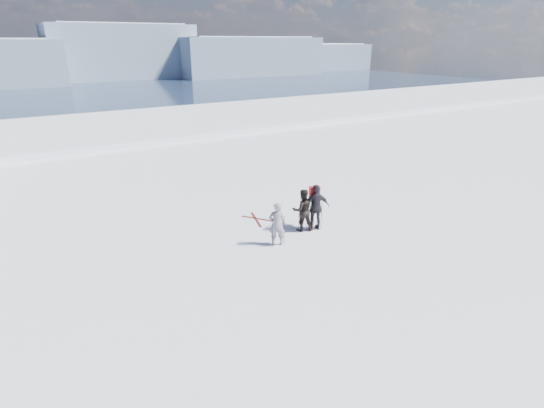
{
  "coord_description": "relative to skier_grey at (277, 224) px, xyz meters",
  "views": [
    {
      "loc": [
        -9.34,
        -9.62,
        7.53
      ],
      "look_at": [
        -1.6,
        3.0,
        1.78
      ],
      "focal_mm": 28.0,
      "sensor_mm": 36.0,
      "label": 1
    }
  ],
  "objects": [
    {
      "name": "skier_pack",
      "position": [
        2.17,
        0.39,
        0.11
      ],
      "size": [
        1.26,
        0.83,
        1.99
      ],
      "primitive_type": "imported",
      "rotation": [
        0.0,
        0.0,
        2.81
      ],
      "color": "black",
      "rests_on": "ground"
    },
    {
      "name": "skier_dark",
      "position": [
        1.64,
        0.6,
        0.03
      ],
      "size": [
        1.07,
        0.95,
        1.83
      ],
      "primitive_type": "imported",
      "rotation": [
        0.0,
        0.0,
        2.8
      ],
      "color": "black",
      "rests_on": "ground"
    },
    {
      "name": "skis_loose",
      "position": [
        0.6,
        2.57,
        -0.87
      ],
      "size": [
        1.07,
        1.66,
        0.03
      ],
      "color": "black",
      "rests_on": "ground"
    },
    {
      "name": "ski_poles",
      "position": [
        1.25,
        0.25,
        -0.28
      ],
      "size": [
        2.71,
        0.71,
        1.32
      ],
      "color": "black",
      "rests_on": "ground"
    },
    {
      "name": "skier_grey",
      "position": [
        0.0,
        0.0,
        0.0
      ],
      "size": [
        0.76,
        0.64,
        1.77
      ],
      "primitive_type": "imported",
      "rotation": [
        0.0,
        0.0,
        2.74
      ],
      "color": "gray",
      "rests_on": "ground"
    },
    {
      "name": "far_mountain_range",
      "position": [
        30.95,
        451.74,
        -8.08
      ],
      "size": [
        770.0,
        110.0,
        53.0
      ],
      "color": "slate",
      "rests_on": "ground"
    },
    {
      "name": "lake_basin",
      "position": [
        1.35,
        26.95,
        -7.38
      ],
      "size": [
        820.0,
        820.0,
        71.62
      ],
      "color": "white",
      "rests_on": "ground"
    },
    {
      "name": "backpack",
      "position": [
        2.25,
        0.63,
        1.42
      ],
      "size": [
        0.48,
        0.36,
        0.62
      ],
      "primitive_type": "cube",
      "rotation": [
        0.0,
        0.0,
        2.81
      ],
      "color": "red",
      "rests_on": "skier_pack"
    }
  ]
}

